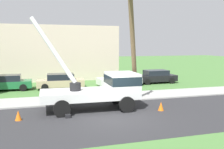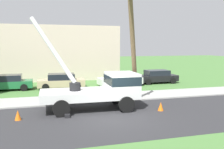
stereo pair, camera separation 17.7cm
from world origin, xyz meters
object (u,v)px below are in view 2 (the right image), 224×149
at_px(leaning_utility_pole, 133,42).
at_px(parked_sedan_white, 120,79).
at_px(traffic_cone_behind, 18,115).
at_px(traffic_cone_ahead, 161,106).
at_px(parked_sedan_green, 8,82).
at_px(parked_sedan_black, 157,77).
at_px(parked_sedan_tan, 61,81).
at_px(utility_truck, 102,88).

xyz_separation_m(leaning_utility_pole, parked_sedan_white, (1.51, 7.69, -3.69)).
xyz_separation_m(leaning_utility_pole, traffic_cone_behind, (-7.46, -1.83, -4.12)).
bearing_deg(traffic_cone_ahead, leaning_utility_pole, 117.85).
bearing_deg(parked_sedan_green, parked_sedan_black, 0.67).
xyz_separation_m(traffic_cone_behind, parked_sedan_green, (-1.72, 10.13, 0.43)).
bearing_deg(parked_sedan_tan, leaning_utility_pole, -61.20).
xyz_separation_m(leaning_utility_pole, traffic_cone_ahead, (1.14, -2.15, -4.12)).
distance_m(leaning_utility_pole, traffic_cone_ahead, 4.79).
bearing_deg(parked_sedan_tan, utility_truck, -76.81).
xyz_separation_m(traffic_cone_ahead, parked_sedan_tan, (-5.47, 10.02, 0.43)).
bearing_deg(parked_sedan_white, utility_truck, -114.59).
bearing_deg(traffic_cone_behind, utility_truck, 12.56).
xyz_separation_m(utility_truck, parked_sedan_tan, (-2.01, 8.56, -0.70)).
relative_size(utility_truck, traffic_cone_ahead, 12.07).
height_order(leaning_utility_pole, parked_sedan_white, leaning_utility_pole).
relative_size(parked_sedan_green, parked_sedan_tan, 0.98).
relative_size(traffic_cone_ahead, parked_sedan_white, 0.12).
bearing_deg(utility_truck, parked_sedan_black, 47.74).
relative_size(parked_sedan_green, parked_sedan_white, 0.97).
bearing_deg(utility_truck, parked_sedan_tan, 103.19).
relative_size(parked_sedan_green, parked_sedan_black, 1.00).
relative_size(traffic_cone_behind, parked_sedan_tan, 0.12).
bearing_deg(parked_sedan_black, parked_sedan_green, -179.33).
height_order(utility_truck, parked_sedan_tan, utility_truck).
distance_m(parked_sedan_tan, parked_sedan_white, 5.84).
height_order(traffic_cone_ahead, parked_sedan_tan, parked_sedan_tan).
bearing_deg(traffic_cone_behind, parked_sedan_tan, 72.13).
height_order(traffic_cone_behind, parked_sedan_tan, parked_sedan_tan).
height_order(utility_truck, leaning_utility_pole, leaning_utility_pole).
height_order(leaning_utility_pole, traffic_cone_ahead, leaning_utility_pole).
bearing_deg(traffic_cone_behind, leaning_utility_pole, 13.81).
height_order(leaning_utility_pole, parked_sedan_tan, leaning_utility_pole).
relative_size(traffic_cone_behind, parked_sedan_green, 0.13).
xyz_separation_m(parked_sedan_green, parked_sedan_tan, (4.85, -0.43, 0.00)).
bearing_deg(traffic_cone_ahead, parked_sedan_green, 134.61).
relative_size(traffic_cone_ahead, parked_sedan_black, 0.13).
xyz_separation_m(leaning_utility_pole, parked_sedan_black, (6.01, 8.48, -3.69)).
distance_m(traffic_cone_behind, parked_sedan_tan, 10.20).
distance_m(traffic_cone_ahead, traffic_cone_behind, 8.60).
height_order(utility_truck, parked_sedan_green, utility_truck).
bearing_deg(leaning_utility_pole, traffic_cone_ahead, -62.15).
distance_m(parked_sedan_green, parked_sedan_tan, 4.87).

